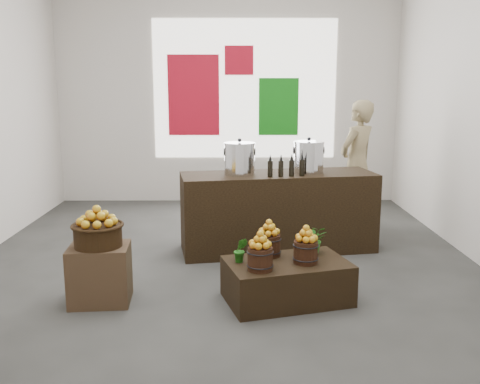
{
  "coord_description": "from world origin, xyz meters",
  "views": [
    {
      "loc": [
        0.14,
        -6.09,
        2.08
      ],
      "look_at": [
        0.19,
        -0.4,
        0.94
      ],
      "focal_mm": 40.0,
      "sensor_mm": 36.0,
      "label": 1
    }
  ],
  "objects_px": {
    "wicker_basket": "(98,236)",
    "stock_pot_left": "(240,159)",
    "shopper": "(357,164)",
    "stock_pot_center": "(309,158)",
    "crate": "(100,274)",
    "counter": "(278,212)",
    "display_table": "(287,281)"
  },
  "relations": [
    {
      "from": "stock_pot_center",
      "to": "shopper",
      "type": "distance_m",
      "value": 1.48
    },
    {
      "from": "counter",
      "to": "stock_pot_center",
      "type": "xyz_separation_m",
      "value": [
        0.38,
        0.06,
        0.68
      ]
    },
    {
      "from": "stock_pot_left",
      "to": "stock_pot_center",
      "type": "bearing_deg",
      "value": 9.51
    },
    {
      "from": "counter",
      "to": "crate",
      "type": "bearing_deg",
      "value": -147.23
    },
    {
      "from": "stock_pot_left",
      "to": "shopper",
      "type": "height_order",
      "value": "shopper"
    },
    {
      "from": "display_table",
      "to": "stock_pot_center",
      "type": "xyz_separation_m",
      "value": [
        0.42,
        1.73,
        0.98
      ]
    },
    {
      "from": "stock_pot_left",
      "to": "shopper",
      "type": "distance_m",
      "value": 2.2
    },
    {
      "from": "stock_pot_left",
      "to": "shopper",
      "type": "xyz_separation_m",
      "value": [
        1.75,
        1.31,
        -0.24
      ]
    },
    {
      "from": "display_table",
      "to": "counter",
      "type": "relative_size",
      "value": 0.48
    },
    {
      "from": "crate",
      "to": "display_table",
      "type": "bearing_deg",
      "value": 0.58
    },
    {
      "from": "display_table",
      "to": "shopper",
      "type": "relative_size",
      "value": 0.62
    },
    {
      "from": "wicker_basket",
      "to": "stock_pot_center",
      "type": "relative_size",
      "value": 1.21
    },
    {
      "from": "display_table",
      "to": "stock_pot_left",
      "type": "xyz_separation_m",
      "value": [
        -0.45,
        1.58,
        0.98
      ]
    },
    {
      "from": "wicker_basket",
      "to": "shopper",
      "type": "distance_m",
      "value": 4.27
    },
    {
      "from": "stock_pot_center",
      "to": "crate",
      "type": "bearing_deg",
      "value": -141.95
    },
    {
      "from": "stock_pot_center",
      "to": "shopper",
      "type": "bearing_deg",
      "value": 52.96
    },
    {
      "from": "display_table",
      "to": "counter",
      "type": "height_order",
      "value": "counter"
    },
    {
      "from": "crate",
      "to": "stock_pot_center",
      "type": "height_order",
      "value": "stock_pot_center"
    },
    {
      "from": "crate",
      "to": "stock_pot_left",
      "type": "relative_size",
      "value": 1.51
    },
    {
      "from": "stock_pot_left",
      "to": "shopper",
      "type": "bearing_deg",
      "value": 36.83
    },
    {
      "from": "crate",
      "to": "counter",
      "type": "xyz_separation_m",
      "value": [
        1.85,
        1.68,
        0.21
      ]
    },
    {
      "from": "stock_pot_left",
      "to": "stock_pot_center",
      "type": "xyz_separation_m",
      "value": [
        0.87,
        0.15,
        0.0
      ]
    },
    {
      "from": "shopper",
      "to": "stock_pot_center",
      "type": "bearing_deg",
      "value": 9.32
    },
    {
      "from": "crate",
      "to": "wicker_basket",
      "type": "height_order",
      "value": "wicker_basket"
    },
    {
      "from": "crate",
      "to": "shopper",
      "type": "bearing_deg",
      "value": 43.1
    },
    {
      "from": "wicker_basket",
      "to": "stock_pot_left",
      "type": "height_order",
      "value": "stock_pot_left"
    },
    {
      "from": "stock_pot_center",
      "to": "wicker_basket",
      "type": "bearing_deg",
      "value": -141.95
    },
    {
      "from": "shopper",
      "to": "stock_pot_left",
      "type": "bearing_deg",
      "value": -6.81
    },
    {
      "from": "crate",
      "to": "stock_pot_left",
      "type": "distance_m",
      "value": 2.28
    },
    {
      "from": "counter",
      "to": "shopper",
      "type": "bearing_deg",
      "value": 34.76
    },
    {
      "from": "counter",
      "to": "stock_pot_center",
      "type": "bearing_deg",
      "value": 0.0
    },
    {
      "from": "crate",
      "to": "shopper",
      "type": "relative_size",
      "value": 0.3
    }
  ]
}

